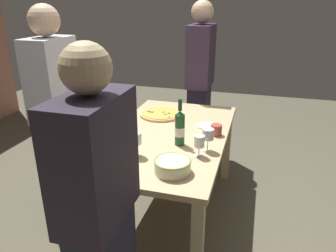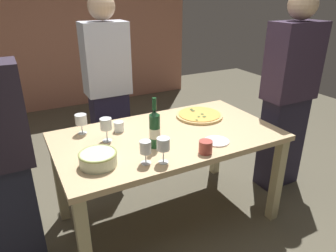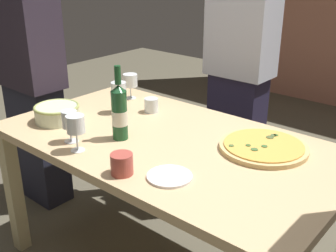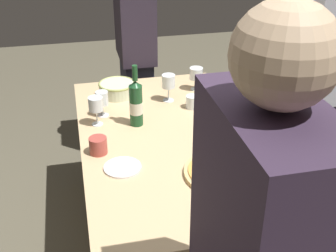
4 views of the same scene
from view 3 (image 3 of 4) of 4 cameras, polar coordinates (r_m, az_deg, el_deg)
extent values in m
cube|color=#D2B181|center=(1.91, 0.00, -2.32)|extent=(1.60, 0.90, 0.04)
cube|color=#C5B888|center=(2.39, -20.38, -8.53)|extent=(0.07, 0.07, 0.71)
cube|color=#C5B888|center=(2.79, -6.42, -2.57)|extent=(0.07, 0.07, 0.71)
cylinder|color=#DCB673|center=(1.84, 12.99, -2.89)|extent=(0.38, 0.38, 0.02)
cylinder|color=#EDAC4A|center=(1.83, 13.02, -2.52)|extent=(0.34, 0.34, 0.01)
cylinder|color=#3D622C|center=(1.80, 10.97, -2.63)|extent=(0.02, 0.02, 0.00)
cylinder|color=#477331|center=(1.93, 14.63, -1.23)|extent=(0.02, 0.02, 0.00)
cylinder|color=#4E5F32|center=(1.90, 13.84, -1.53)|extent=(0.03, 0.03, 0.00)
cylinder|color=#4A6734|center=(1.79, 8.71, -2.70)|extent=(0.02, 0.02, 0.00)
cylinder|color=#436933|center=(1.77, 11.79, -3.19)|extent=(0.03, 0.03, 0.00)
cylinder|color=#406933|center=(1.81, 13.12, -2.74)|extent=(0.03, 0.03, 0.00)
cylinder|color=#4E6838|center=(1.93, 14.30, -1.26)|extent=(0.03, 0.03, 0.00)
cylinder|color=beige|center=(2.16, -14.99, 1.67)|extent=(0.22, 0.22, 0.08)
torus|color=#A2AE5D|center=(2.15, -15.09, 2.57)|extent=(0.23, 0.23, 0.01)
cylinder|color=#1A4925|center=(1.87, -6.68, 1.48)|extent=(0.07, 0.07, 0.23)
cone|color=#1A4925|center=(1.83, -6.85, 5.16)|extent=(0.07, 0.07, 0.03)
cylinder|color=#1A4925|center=(1.82, -6.94, 6.98)|extent=(0.03, 0.03, 0.08)
cylinder|color=silver|center=(1.88, -6.66, 1.16)|extent=(0.07, 0.07, 0.07)
cylinder|color=white|center=(2.45, -5.13, 3.87)|extent=(0.06, 0.06, 0.00)
cylinder|color=white|center=(2.44, -5.16, 4.69)|extent=(0.01, 0.01, 0.07)
cylinder|color=white|center=(2.42, -5.21, 6.29)|extent=(0.08, 0.08, 0.07)
cylinder|color=maroon|center=(2.43, -5.20, 5.85)|extent=(0.07, 0.07, 0.03)
cylinder|color=white|center=(1.83, -12.28, -3.29)|extent=(0.06, 0.06, 0.00)
cylinder|color=white|center=(1.81, -12.39, -2.04)|extent=(0.01, 0.01, 0.08)
cylinder|color=white|center=(1.78, -12.60, 0.28)|extent=(0.08, 0.08, 0.07)
cylinder|color=white|center=(2.24, -6.65, 1.95)|extent=(0.07, 0.07, 0.00)
cylinder|color=white|center=(2.22, -6.70, 3.02)|extent=(0.01, 0.01, 0.08)
cylinder|color=white|center=(2.20, -6.80, 5.01)|extent=(0.08, 0.08, 0.08)
cylinder|color=maroon|center=(2.20, -6.77, 4.49)|extent=(0.07, 0.07, 0.04)
cylinder|color=white|center=(1.92, -13.12, -2.05)|extent=(0.06, 0.06, 0.00)
cylinder|color=white|center=(1.91, -13.21, -1.09)|extent=(0.01, 0.01, 0.07)
cylinder|color=white|center=(1.88, -13.40, 0.92)|extent=(0.07, 0.07, 0.08)
cylinder|color=maroon|center=(1.89, -13.33, 0.22)|extent=(0.06, 0.06, 0.03)
cylinder|color=#B2483E|center=(1.60, -6.37, -5.22)|extent=(0.09, 0.09, 0.08)
cylinder|color=white|center=(2.22, -2.32, 2.88)|extent=(0.07, 0.07, 0.08)
cylinder|color=white|center=(1.58, 0.21, -6.93)|extent=(0.17, 0.17, 0.01)
cube|color=#252738|center=(2.84, -17.31, -2.25)|extent=(0.37, 0.20, 0.78)
cube|color=#2C2432|center=(2.64, -19.03, 11.39)|extent=(0.43, 0.24, 0.59)
cube|color=#221D36|center=(2.77, 9.21, -1.45)|extent=(0.33, 0.20, 0.84)
cube|color=silver|center=(2.57, 10.24, 13.73)|extent=(0.39, 0.24, 0.63)
camera|label=1|loc=(3.42, -41.43, 20.78)|focal=34.50mm
camera|label=2|loc=(2.14, -66.08, 14.28)|focal=33.15mm
camera|label=4|loc=(1.26, 90.45, 18.91)|focal=47.37mm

